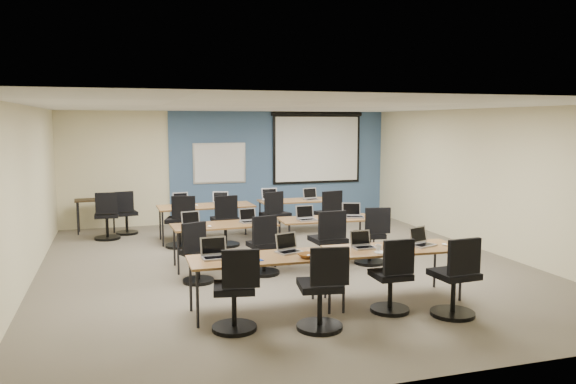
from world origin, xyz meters
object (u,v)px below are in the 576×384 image
object	(u,v)px
training_table_mid_right	(327,221)
laptop_3	(421,241)
task_chair_10	(275,220)
training_table_back_right	(297,202)
task_chair_9	(226,225)
laptop_0	(215,253)
utility_table	(96,204)
laptop_11	(311,197)
laptop_2	(363,243)
task_chair_3	(456,284)
whiteboard	(220,163)
task_chair_5	(264,250)
laptop_1	(288,247)
laptop_7	(353,214)
laptop_5	(249,219)
task_chair_8	(180,226)
task_chair_4	(197,258)
task_chair_2	(392,282)
training_table_back_left	(206,207)
projector_screen	(317,144)
task_chair_6	(329,247)
laptop_10	(271,198)
training_table_front_right	(393,251)
laptop_9	(221,201)
laptop_6	(306,216)
spare_chair_a	(126,217)
task_chair_0	(236,297)
spare_chair_b	(107,220)
task_chair_1	(322,295)
training_table_mid_left	(224,227)
task_chair_7	(372,240)
laptop_4	(191,222)
training_table_front_left	(259,261)
task_chair_11	(331,219)

from	to	relation	value
training_table_mid_right	laptop_3	bearing A→B (deg)	-76.60
training_table_mid_right	task_chair_10	size ratio (longest dim) A/B	1.65
training_table_back_right	task_chair_9	bearing A→B (deg)	-152.41
laptop_0	utility_table	size ratio (longest dim) A/B	0.39
task_chair_9	laptop_11	distance (m)	2.30
laptop_2	task_chair_3	world-z (taller)	task_chair_3
whiteboard	task_chair_3	size ratio (longest dim) A/B	1.23
laptop_3	task_chair_5	size ratio (longest dim) A/B	0.33
laptop_1	laptop_7	bearing A→B (deg)	31.27
laptop_5	task_chair_8	xyz separation A→B (m)	(-0.99, 1.63, -0.36)
task_chair_4	task_chair_5	size ratio (longest dim) A/B	0.98
laptop_0	task_chair_2	size ratio (longest dim) A/B	0.34
training_table_back_left	task_chair_9	world-z (taller)	task_chair_9
projector_screen	task_chair_6	world-z (taller)	projector_screen
task_chair_5	laptop_10	bearing A→B (deg)	61.80
training_table_front_right	laptop_0	size ratio (longest dim) A/B	5.52
laptop_3	utility_table	bearing A→B (deg)	106.26
laptop_9	laptop_6	bearing A→B (deg)	-52.54
training_table_back_right	spare_chair_a	world-z (taller)	spare_chair_a
utility_table	task_chair_0	bearing A→B (deg)	-78.81
training_table_front_right	laptop_3	size ratio (longest dim) A/B	5.64
training_table_front_right	task_chair_2	distance (m)	0.63
laptop_0	spare_chair_b	world-z (taller)	spare_chair_b
task_chair_0	laptop_0	bearing A→B (deg)	110.13
training_table_back_left	task_chair_8	xyz separation A→B (m)	(-0.59, -0.52, -0.26)
task_chair_1	laptop_6	bearing A→B (deg)	83.27
task_chair_5	task_chair_9	xyz separation A→B (m)	(-0.19, 2.24, 0.02)
task_chair_3	task_chair_4	size ratio (longest dim) A/B	1.07
task_chair_0	task_chair_5	bearing A→B (deg)	77.84
task_chair_5	laptop_7	world-z (taller)	task_chair_5
task_chair_3	laptop_10	world-z (taller)	task_chair_3
laptop_3	laptop_1	bearing A→B (deg)	155.53
laptop_6	laptop_10	bearing A→B (deg)	86.54
task_chair_3	task_chair_5	world-z (taller)	task_chair_3
task_chair_0	task_chair_8	distance (m)	4.69
laptop_10	task_chair_8	bearing A→B (deg)	-161.12
task_chair_2	task_chair_9	size ratio (longest dim) A/B	0.96
laptop_11	laptop_9	bearing A→B (deg)	170.92
whiteboard	training_table_mid_left	distance (m)	4.30
task_chair_2	laptop_6	distance (m)	2.96
task_chair_1	training_table_mid_right	bearing A→B (deg)	77.19
task_chair_7	laptop_11	world-z (taller)	task_chair_7
task_chair_3	task_chair_9	distance (m)	5.23
laptop_4	training_table_front_left	bearing A→B (deg)	-86.47
task_chair_0	task_chair_3	size ratio (longest dim) A/B	0.98
training_table_front_left	spare_chair_b	world-z (taller)	spare_chair_b
projector_screen	training_table_back_right	size ratio (longest dim) A/B	1.44
training_table_mid_left	task_chair_9	distance (m)	1.56
laptop_4	task_chair_4	world-z (taller)	laptop_4
task_chair_6	task_chair_11	size ratio (longest dim) A/B	1.00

